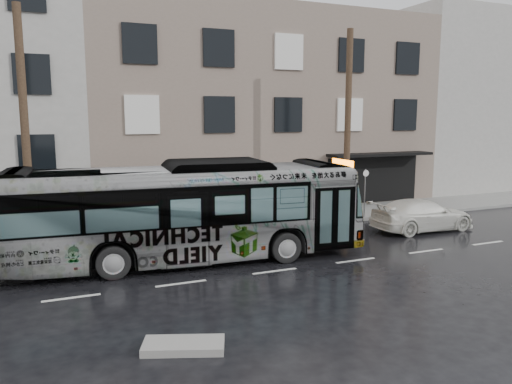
# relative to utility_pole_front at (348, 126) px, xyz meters

# --- Properties ---
(ground) EXTENTS (120.00, 120.00, 0.00)m
(ground) POSITION_rel_utility_pole_front_xyz_m (-6.50, -3.30, -4.65)
(ground) COLOR black
(ground) RESTS_ON ground
(sidewalk) EXTENTS (90.00, 3.60, 0.15)m
(sidewalk) POSITION_rel_utility_pole_front_xyz_m (-6.50, 1.60, -4.58)
(sidewalk) COLOR gray
(sidewalk) RESTS_ON ground
(building_taupe) EXTENTS (20.00, 12.00, 11.00)m
(building_taupe) POSITION_rel_utility_pole_front_xyz_m (-1.50, 9.40, 0.85)
(building_taupe) COLOR gray
(building_taupe) RESTS_ON ground
(building_filler) EXTENTS (18.00, 12.00, 12.00)m
(building_filler) POSITION_rel_utility_pole_front_xyz_m (17.50, 9.40, 1.35)
(building_filler) COLOR #ACA9A3
(building_filler) RESTS_ON ground
(utility_pole_front) EXTENTS (0.30, 0.30, 9.00)m
(utility_pole_front) POSITION_rel_utility_pole_front_xyz_m (0.00, 0.00, 0.00)
(utility_pole_front) COLOR #4D3926
(utility_pole_front) RESTS_ON sidewalk
(utility_pole_rear) EXTENTS (0.30, 0.30, 9.00)m
(utility_pole_rear) POSITION_rel_utility_pole_front_xyz_m (-14.00, 0.00, 0.00)
(utility_pole_rear) COLOR #4D3926
(utility_pole_rear) RESTS_ON sidewalk
(sign_post) EXTENTS (0.06, 0.06, 2.40)m
(sign_post) POSITION_rel_utility_pole_front_xyz_m (1.10, 0.00, -3.30)
(sign_post) COLOR slate
(sign_post) RESTS_ON sidewalk
(bus) EXTENTS (13.04, 4.03, 3.58)m
(bus) POSITION_rel_utility_pole_front_xyz_m (-8.99, -3.47, -2.86)
(bus) COLOR #B2B2B2
(bus) RESTS_ON ground
(white_sedan) EXTENTS (4.92, 2.04, 1.42)m
(white_sedan) POSITION_rel_utility_pole_front_xyz_m (2.20, -2.90, -3.94)
(white_sedan) COLOR silver
(white_sedan) RESTS_ON ground
(slush_pile) EXTENTS (1.97, 1.38, 0.18)m
(slush_pile) POSITION_rel_utility_pole_front_xyz_m (-10.75, -10.14, -4.56)
(slush_pile) COLOR gray
(slush_pile) RESTS_ON ground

